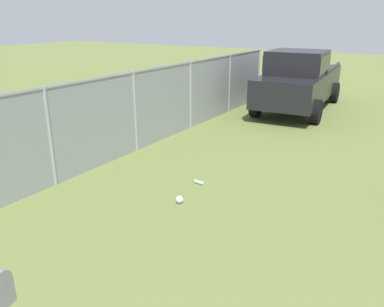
# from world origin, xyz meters

# --- Properties ---
(pickup_truck) EXTENTS (5.58, 2.54, 2.09)m
(pickup_truck) POSITION_xyz_m (15.57, 1.71, 1.11)
(pickup_truck) COLOR black
(pickup_truck) RESTS_ON ground
(fence_section) EXTENTS (14.94, 0.07, 1.95)m
(fence_section) POSITION_xyz_m (9.12, 3.64, 1.05)
(fence_section) COLOR #9EA3A8
(fence_section) RESTS_ON ground
(litter_bottle_midfield_a) EXTENTS (0.09, 0.23, 0.07)m
(litter_bottle_midfield_a) POSITION_xyz_m (8.20, 1.26, 0.04)
(litter_bottle_midfield_a) COLOR #B2D8BF
(litter_bottle_midfield_a) RESTS_ON ground
(litter_bag_midfield_b) EXTENTS (0.14, 0.14, 0.14)m
(litter_bag_midfield_b) POSITION_xyz_m (7.29, 1.12, 0.07)
(litter_bag_midfield_b) COLOR silver
(litter_bag_midfield_b) RESTS_ON ground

